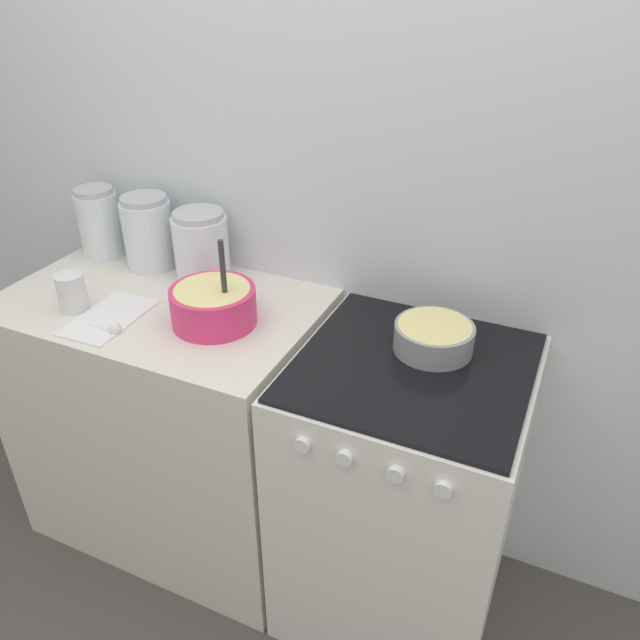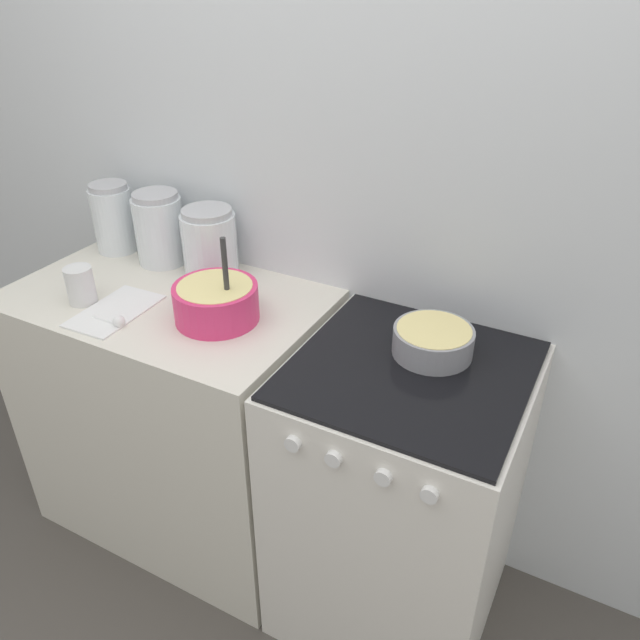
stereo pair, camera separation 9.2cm
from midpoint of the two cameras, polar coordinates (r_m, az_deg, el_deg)
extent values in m
plane|color=#4C4742|center=(2.23, -6.51, -26.58)|extent=(12.00, 12.00, 0.00)
cube|color=silver|center=(1.89, 1.23, 10.13)|extent=(4.97, 0.05, 2.40)
cube|color=silver|center=(2.25, -14.25, -8.83)|extent=(0.99, 0.62, 0.94)
cube|color=white|center=(1.95, 6.06, -15.62)|extent=(0.62, 0.62, 0.93)
cube|color=black|center=(1.64, 6.95, -4.26)|extent=(0.60, 0.59, 0.01)
cylinder|color=white|center=(1.51, -3.42, -11.35)|extent=(0.04, 0.02, 0.04)
cylinder|color=white|center=(1.47, 0.42, -12.54)|extent=(0.04, 0.02, 0.04)
cylinder|color=white|center=(1.44, 5.06, -13.90)|extent=(0.04, 0.02, 0.04)
cylinder|color=white|center=(1.42, 9.32, -15.06)|extent=(0.04, 0.02, 0.04)
cylinder|color=#E0336B|center=(1.81, -11.16, 1.24)|extent=(0.24, 0.24, 0.11)
cylinder|color=#EFDB8C|center=(1.80, -11.24, 1.97)|extent=(0.22, 0.22, 0.06)
cylinder|color=#333333|center=(1.75, -10.29, 3.48)|extent=(0.02, 0.02, 0.25)
cylinder|color=gray|center=(1.68, 8.82, -1.63)|extent=(0.21, 0.21, 0.07)
cylinder|color=#EFDB8C|center=(1.68, 8.84, -1.41)|extent=(0.20, 0.20, 0.06)
cylinder|color=silver|center=(2.31, -20.58, 8.11)|extent=(0.14, 0.14, 0.22)
cylinder|color=white|center=(2.33, -20.38, 7.10)|extent=(0.12, 0.12, 0.13)
cylinder|color=#B2B2B7|center=(2.27, -21.15, 10.92)|extent=(0.13, 0.13, 0.02)
cylinder|color=silver|center=(2.18, -16.58, 7.47)|extent=(0.16, 0.16, 0.23)
cylinder|color=silver|center=(2.19, -16.41, 6.39)|extent=(0.14, 0.14, 0.14)
cylinder|color=#B2B2B7|center=(2.13, -17.08, 10.49)|extent=(0.15, 0.15, 0.02)
cylinder|color=silver|center=(2.06, -12.06, 6.43)|extent=(0.18, 0.18, 0.21)
cylinder|color=olive|center=(2.08, -11.94, 5.39)|extent=(0.16, 0.16, 0.12)
cylinder|color=#B2B2B7|center=(2.02, -12.41, 9.35)|extent=(0.16, 0.16, 0.02)
cylinder|color=silver|center=(2.00, -22.99, 2.32)|extent=(0.08, 0.08, 0.12)
cube|color=white|center=(1.94, -20.04, 0.20)|extent=(0.17, 0.28, 0.01)
cylinder|color=white|center=(1.89, -20.81, -0.64)|extent=(0.09, 0.01, 0.01)
sphere|color=white|center=(1.85, -19.63, -0.70)|extent=(0.04, 0.04, 0.04)
camera|label=1|loc=(0.05, -91.54, -0.92)|focal=35.00mm
camera|label=2|loc=(0.05, 88.46, 0.92)|focal=35.00mm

